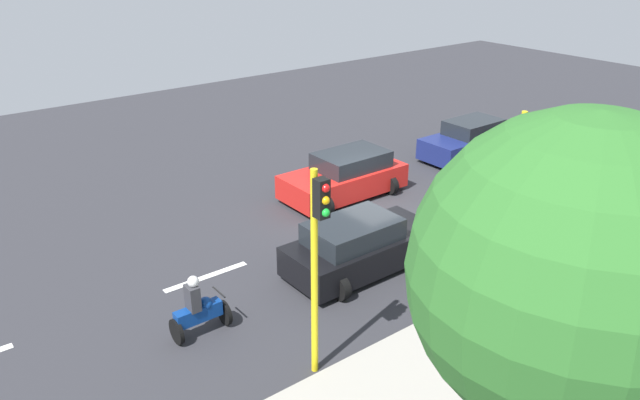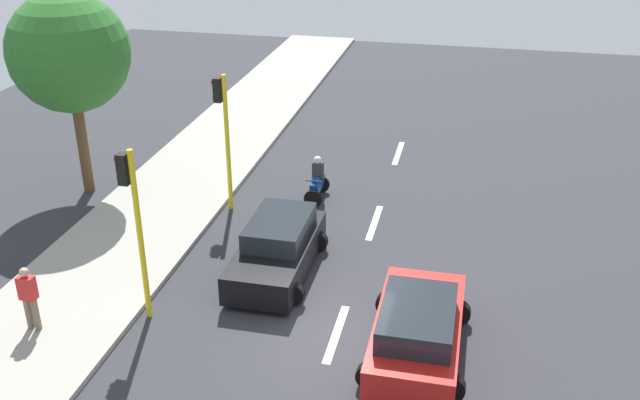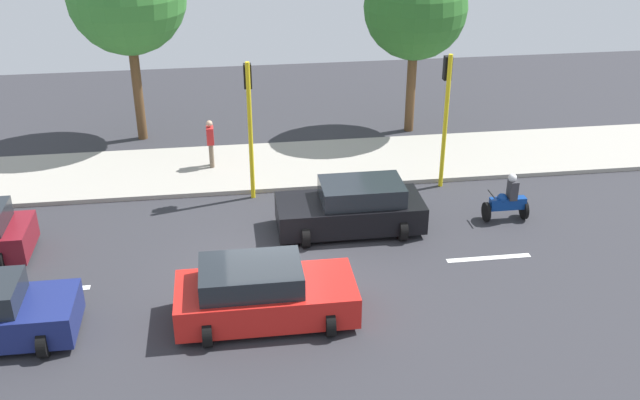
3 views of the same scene
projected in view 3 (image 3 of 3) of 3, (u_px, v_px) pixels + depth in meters
The scene contains 12 objects.
ground_plane at pixel (274, 276), 19.72m from camera, with size 40.00×60.00×0.10m, color #2D2D33.
sidewalk at pixel (258, 167), 25.87m from camera, with size 4.00×60.00×0.15m, color #9E998E.
lane_stripe_north at pixel (489, 258), 20.43m from camera, with size 0.20×2.40×0.01m, color white.
lane_stripe_mid at pixel (274, 274), 19.70m from camera, with size 0.20×2.40×0.01m, color white.
lane_stripe_south at pixel (42, 291), 18.96m from camera, with size 0.20×2.40×0.01m, color white.
car_red at pixel (263, 294), 17.59m from camera, with size 2.36×4.32×1.52m.
car_black at pixel (352, 208), 21.62m from camera, with size 2.25×4.29×1.52m.
motorcycle at pixel (507, 201), 22.21m from camera, with size 0.60×1.30×1.53m.
pedestrian_near_signal at pixel (211, 142), 25.35m from camera, with size 0.40×0.24×1.69m.
traffic_light_corner at pixel (446, 102), 23.42m from camera, with size 0.49×0.24×4.50m.
traffic_light_midblock at pixel (249, 111), 22.65m from camera, with size 0.49×0.24×4.50m.
street_tree_north at pixel (415, 8), 27.14m from camera, with size 3.86×3.86×6.77m.
Camera 3 is at (-16.75, 1.06, 10.57)m, focal length 41.21 mm.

